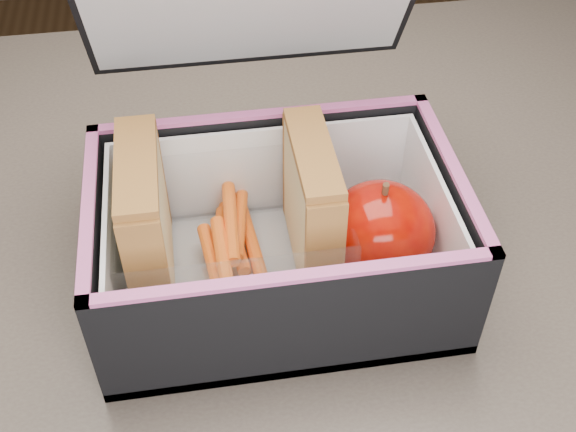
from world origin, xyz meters
The scene contains 8 objects.
kitchen_table centered at (0.00, 0.00, 0.66)m, with size 1.20×0.80×0.75m.
lunch_bag centered at (-0.01, -0.03, 0.81)m, with size 0.27×0.27×0.26m.
plastic_tub centered at (-0.05, -0.02, 0.80)m, with size 0.17×0.12×0.07m, color white, non-canonical shape.
sandwich_left centered at (-0.11, -0.02, 0.82)m, with size 0.03×0.11×0.12m.
sandwich_right centered at (0.02, -0.02, 0.82)m, with size 0.03×0.10×0.11m.
carrot_sticks centered at (-0.05, -0.01, 0.78)m, with size 0.05×0.14×0.03m.
paper_napkin centered at (0.06, -0.04, 0.77)m, with size 0.07×0.08×0.01m, color white.
red_apple centered at (0.06, -0.04, 0.81)m, with size 0.10×0.10×0.09m.
Camera 1 is at (-0.06, -0.41, 1.20)m, focal length 45.00 mm.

